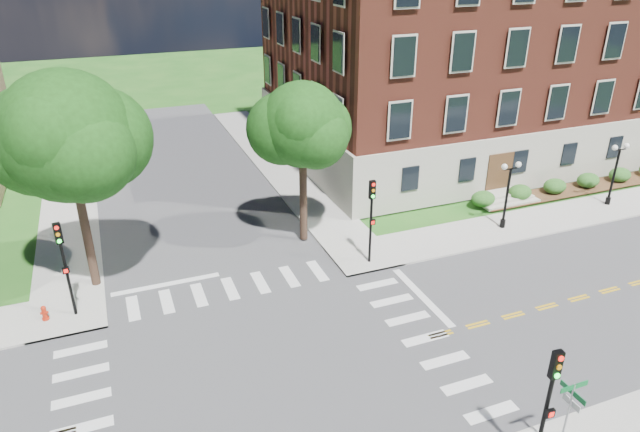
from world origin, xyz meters
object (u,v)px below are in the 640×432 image
object	(u,v)px
traffic_signal_nw	(63,258)
fire_hydrant	(44,313)
traffic_signal_ne	(371,211)
traffic_signal_se	(549,396)
twin_lamp_east	(615,171)
twin_lamp_west	(508,191)
street_sign_pole	(570,406)

from	to	relation	value
traffic_signal_nw	fire_hydrant	world-z (taller)	traffic_signal_nw
traffic_signal_ne	fire_hydrant	world-z (taller)	traffic_signal_ne
traffic_signal_se	traffic_signal_ne	size ratio (longest dim) A/B	1.00
twin_lamp_east	fire_hydrant	xyz separation A→B (m)	(-34.77, -0.46, -2.06)
twin_lamp_west	street_sign_pole	xyz separation A→B (m)	(-9.23, -15.08, -0.21)
traffic_signal_ne	fire_hydrant	bearing A→B (deg)	177.78
traffic_signal_nw	twin_lamp_east	distance (m)	33.47
street_sign_pole	fire_hydrant	world-z (taller)	street_sign_pole
traffic_signal_se	twin_lamp_west	world-z (taller)	traffic_signal_se
twin_lamp_west	traffic_signal_se	bearing A→B (deg)	-124.27
traffic_signal_ne	fire_hydrant	size ratio (longest dim) A/B	6.40
twin_lamp_west	fire_hydrant	xyz separation A→B (m)	(-25.97, -0.19, -2.06)
twin_lamp_east	street_sign_pole	world-z (taller)	twin_lamp_east
twin_lamp_west	twin_lamp_east	world-z (taller)	same
traffic_signal_ne	traffic_signal_nw	size ratio (longest dim) A/B	1.00
traffic_signal_se	twin_lamp_east	bearing A→B (deg)	38.91
traffic_signal_se	street_sign_pole	xyz separation A→B (m)	(1.11, 0.09, -0.88)
traffic_signal_nw	twin_lamp_west	bearing A→B (deg)	0.53
fire_hydrant	street_sign_pole	bearing A→B (deg)	-41.67
twin_lamp_west	twin_lamp_east	xyz separation A→B (m)	(8.80, 0.28, 0.00)
traffic_signal_ne	twin_lamp_east	world-z (taller)	traffic_signal_ne
street_sign_pole	traffic_signal_se	bearing A→B (deg)	-175.21
twin_lamp_east	street_sign_pole	size ratio (longest dim) A/B	1.36
traffic_signal_se	street_sign_pole	distance (m)	1.42
traffic_signal_se	twin_lamp_east	world-z (taller)	traffic_signal_se
traffic_signal_nw	twin_lamp_east	world-z (taller)	traffic_signal_nw
street_sign_pole	traffic_signal_nw	bearing A→B (deg)	136.08
traffic_signal_ne	traffic_signal_nw	distance (m)	15.15
traffic_signal_nw	twin_lamp_west	world-z (taller)	traffic_signal_nw
traffic_signal_se	street_sign_pole	size ratio (longest dim) A/B	1.55
traffic_signal_se	twin_lamp_east	size ratio (longest dim) A/B	1.13
twin_lamp_east	street_sign_pole	xyz separation A→B (m)	(-18.03, -15.36, -0.21)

